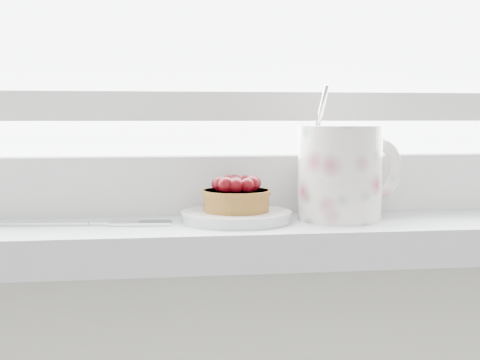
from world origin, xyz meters
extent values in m
cube|color=silver|center=(0.00, 1.90, 0.92)|extent=(1.60, 0.20, 0.04)
cube|color=silver|center=(0.00, 1.97, 0.97)|extent=(1.30, 0.05, 0.07)
cube|color=silver|center=(0.00, 1.97, 1.07)|extent=(1.30, 0.04, 0.04)
cylinder|color=silver|center=(0.02, 1.89, 0.95)|extent=(0.12, 0.12, 0.01)
cylinder|color=brown|center=(0.02, 1.89, 0.96)|extent=(0.07, 0.07, 0.02)
cylinder|color=brown|center=(0.02, 1.89, 0.97)|extent=(0.08, 0.08, 0.01)
sphere|color=#440207|center=(0.02, 1.89, 0.98)|extent=(0.02, 0.02, 0.02)
sphere|color=#440207|center=(0.04, 1.89, 0.98)|extent=(0.02, 0.02, 0.02)
sphere|color=#440207|center=(0.03, 1.90, 0.98)|extent=(0.02, 0.02, 0.02)
sphere|color=#440207|center=(0.02, 1.91, 0.98)|extent=(0.02, 0.02, 0.02)
sphere|color=#440207|center=(0.01, 1.90, 0.98)|extent=(0.02, 0.02, 0.02)
sphere|color=#440207|center=(0.00, 1.89, 0.98)|extent=(0.02, 0.02, 0.02)
sphere|color=#440207|center=(0.00, 1.88, 0.98)|extent=(0.02, 0.02, 0.02)
sphere|color=#440207|center=(0.01, 1.87, 0.98)|extent=(0.02, 0.02, 0.02)
sphere|color=#440207|center=(0.02, 1.87, 0.98)|extent=(0.02, 0.02, 0.02)
sphere|color=#440207|center=(0.03, 1.87, 0.98)|extent=(0.02, 0.02, 0.02)
sphere|color=#440207|center=(0.04, 1.88, 0.98)|extent=(0.02, 0.02, 0.02)
cylinder|color=white|center=(0.14, 1.89, 0.99)|extent=(0.12, 0.12, 0.11)
cylinder|color=black|center=(0.14, 1.89, 1.04)|extent=(0.08, 0.08, 0.01)
torus|color=white|center=(0.19, 1.90, 1.00)|extent=(0.07, 0.04, 0.07)
cylinder|color=silver|center=(0.12, 1.90, 1.06)|extent=(0.02, 0.03, 0.07)
cube|color=silver|center=(-0.20, 1.89, 0.94)|extent=(0.12, 0.02, 0.00)
cube|color=silver|center=(-0.13, 1.89, 0.94)|extent=(0.02, 0.01, 0.00)
cube|color=silver|center=(-0.10, 1.88, 0.94)|extent=(0.04, 0.03, 0.00)
cube|color=silver|center=(-0.07, 1.87, 0.94)|extent=(0.04, 0.01, 0.00)
cube|color=silver|center=(-0.07, 1.88, 0.94)|extent=(0.04, 0.01, 0.00)
cube|color=silver|center=(-0.07, 1.88, 0.94)|extent=(0.04, 0.01, 0.00)
cube|color=silver|center=(-0.07, 1.89, 0.94)|extent=(0.04, 0.01, 0.00)
camera|label=1|loc=(-0.08, 1.15, 1.06)|focal=50.00mm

